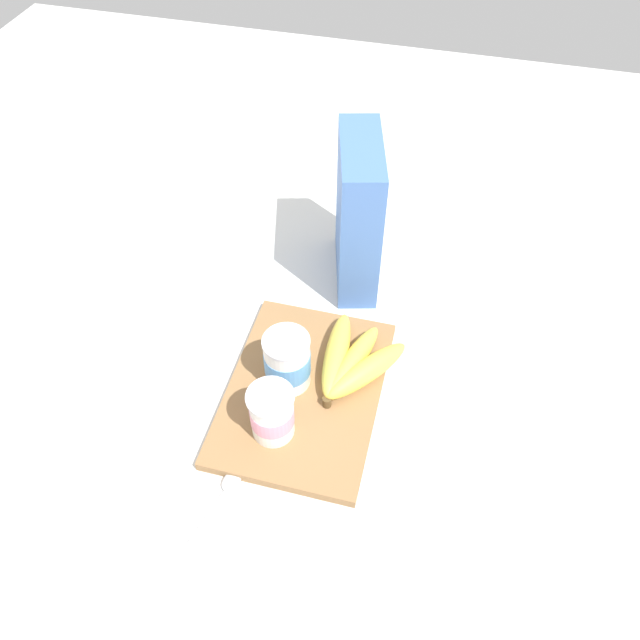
{
  "coord_description": "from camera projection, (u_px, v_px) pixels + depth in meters",
  "views": [
    {
      "loc": [
        -0.51,
        -0.16,
        0.81
      ],
      "look_at": [
        0.1,
        0.0,
        0.07
      ],
      "focal_mm": 34.35,
      "sensor_mm": 36.0,
      "label": 1
    }
  ],
  "objects": [
    {
      "name": "cereal_box",
      "position": [
        358.0,
        215.0,
        1.03
      ],
      "size": [
        0.2,
        0.11,
        0.27
      ],
      "primitive_type": "cube",
      "rotation": [
        0.0,
        0.0,
        0.26
      ],
      "color": "#4770B7",
      "rests_on": "ground_plane"
    },
    {
      "name": "cutting_board",
      "position": [
        304.0,
        392.0,
        0.95
      ],
      "size": [
        0.32,
        0.23,
        0.02
      ],
      "primitive_type": "cube",
      "color": "olive",
      "rests_on": "ground_plane"
    },
    {
      "name": "yogurt_cup_front",
      "position": [
        272.0,
        414.0,
        0.87
      ],
      "size": [
        0.07,
        0.07,
        0.09
      ],
      "color": "white",
      "rests_on": "cutting_board"
    },
    {
      "name": "ground_plane",
      "position": [
        304.0,
        395.0,
        0.96
      ],
      "size": [
        2.4,
        2.4,
        0.0
      ],
      "primitive_type": "plane",
      "color": "silver"
    },
    {
      "name": "yogurt_cup_back",
      "position": [
        287.0,
        361.0,
        0.92
      ],
      "size": [
        0.07,
        0.07,
        0.1
      ],
      "color": "white",
      "rests_on": "cutting_board"
    },
    {
      "name": "banana_bunch",
      "position": [
        351.0,
        362.0,
        0.96
      ],
      "size": [
        0.18,
        0.14,
        0.04
      ],
      "color": "#E5CA48",
      "rests_on": "cutting_board"
    },
    {
      "name": "spoon",
      "position": [
        221.0,
        497.0,
        0.84
      ],
      "size": [
        0.13,
        0.05,
        0.01
      ],
      "color": "silver",
      "rests_on": "ground_plane"
    }
  ]
}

